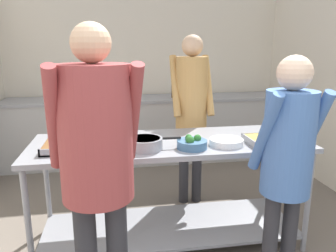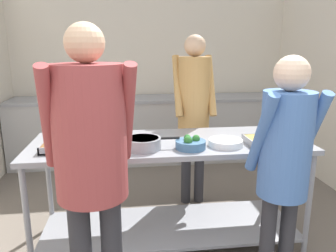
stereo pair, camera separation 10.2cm
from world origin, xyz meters
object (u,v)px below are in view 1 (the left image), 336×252
at_px(serving_tray_roast, 272,141).
at_px(guest_serving_left, 287,152).
at_px(sauce_pan, 145,143).
at_px(water_bottle, 174,88).
at_px(plate_stack, 226,142).
at_px(serving_tray_vegetables, 78,145).
at_px(guest_serving_right, 97,150).
at_px(cook_behind_counter, 191,101).
at_px(broccoli_bowl, 192,143).

distance_m(serving_tray_roast, guest_serving_left, 0.52).
xyz_separation_m(sauce_pan, water_bottle, (0.63, 2.18, 0.12)).
bearing_deg(plate_stack, guest_serving_left, -68.12).
bearing_deg(serving_tray_vegetables, guest_serving_right, -75.42).
bearing_deg(guest_serving_left, plate_stack, 111.88).
bearing_deg(sauce_pan, serving_tray_roast, -1.74).
distance_m(guest_serving_right, cook_behind_counter, 1.67).
height_order(serving_tray_roast, guest_serving_left, guest_serving_left).
height_order(serving_tray_vegetables, guest_serving_left, guest_serving_left).
height_order(sauce_pan, broccoli_bowl, broccoli_bowl).
relative_size(sauce_pan, broccoli_bowl, 1.81).
distance_m(guest_serving_right, water_bottle, 2.91).
relative_size(serving_tray_roast, guest_serving_left, 0.24).
bearing_deg(sauce_pan, guest_serving_left, -31.72).
relative_size(serving_tray_vegetables, plate_stack, 1.86).
bearing_deg(guest_serving_right, cook_behind_counter, 58.50).
xyz_separation_m(serving_tray_vegetables, water_bottle, (1.12, 2.08, 0.14)).
height_order(guest_serving_left, water_bottle, guest_serving_left).
bearing_deg(water_bottle, guest_serving_left, -85.43).
xyz_separation_m(guest_serving_left, water_bottle, (-0.22, 2.70, 0.07)).
bearing_deg(guest_serving_left, serving_tray_roast, 73.13).
bearing_deg(serving_tray_roast, cook_behind_counter, 116.12).
height_order(serving_tray_vegetables, serving_tray_roast, same).
bearing_deg(plate_stack, sauce_pan, -179.67).
relative_size(plate_stack, serving_tray_roast, 0.70).
height_order(sauce_pan, guest_serving_left, guest_serving_left).
bearing_deg(serving_tray_roast, plate_stack, 174.63).
height_order(sauce_pan, water_bottle, water_bottle).
bearing_deg(cook_behind_counter, water_bottle, 86.95).
relative_size(broccoli_bowl, water_bottle, 0.79).
bearing_deg(guest_serving_right, serving_tray_vegetables, 104.58).
distance_m(guest_serving_left, cook_behind_counter, 1.41).
height_order(sauce_pan, guest_serving_right, guest_serving_right).
xyz_separation_m(plate_stack, guest_serving_right, (-0.95, -0.57, 0.17)).
xyz_separation_m(serving_tray_vegetables, guest_serving_right, (0.17, -0.67, 0.17)).
bearing_deg(serving_tray_vegetables, guest_serving_left, -25.09).
distance_m(serving_tray_roast, water_bottle, 2.25).
bearing_deg(guest_serving_right, sauce_pan, 60.90).
bearing_deg(serving_tray_vegetables, broccoli_bowl, -9.55).
bearing_deg(serving_tray_roast, broccoli_bowl, -179.30).
bearing_deg(sauce_pan, cook_behind_counter, 56.97).
relative_size(serving_tray_vegetables, water_bottle, 1.74).
xyz_separation_m(broccoli_bowl, plate_stack, (0.28, 0.04, -0.01)).
height_order(broccoli_bowl, serving_tray_roast, broccoli_bowl).
height_order(plate_stack, cook_behind_counter, cook_behind_counter).
height_order(serving_tray_vegetables, water_bottle, water_bottle).
distance_m(sauce_pan, cook_behind_counter, 1.04).
relative_size(serving_tray_roast, water_bottle, 1.33).
relative_size(serving_tray_vegetables, broccoli_bowl, 2.21).
bearing_deg(cook_behind_counter, serving_tray_vegetables, -144.25).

